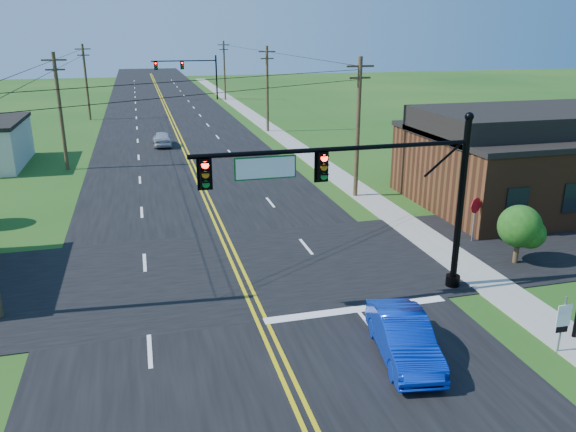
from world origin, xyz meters
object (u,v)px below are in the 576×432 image
object	(u,v)px
stop_sign	(475,210)
blue_car	(404,338)
route_sign	(563,321)
signal_mast_main	(360,187)
signal_mast_far	(188,70)

from	to	relation	value
stop_sign	blue_car	bearing A→B (deg)	-155.82
blue_car	stop_sign	xyz separation A→B (m)	(8.39, 9.12, 0.99)
route_sign	stop_sign	bearing A→B (deg)	74.97
signal_mast_main	stop_sign	xyz separation A→B (m)	(8.28, 4.55, -3.01)
signal_mast_far	blue_car	bearing A→B (deg)	-90.16
blue_car	signal_mast_far	bearing A→B (deg)	99.30
signal_mast_far	stop_sign	size ratio (longest dim) A/B	4.54
blue_car	route_sign	size ratio (longest dim) A/B	2.13
signal_mast_far	route_sign	xyz separation A→B (m)	(5.07, -77.66, -3.30)
route_sign	stop_sign	world-z (taller)	stop_sign
blue_car	stop_sign	distance (m)	12.44
signal_mast_far	route_sign	size ratio (longest dim) A/B	5.15
signal_mast_main	signal_mast_far	xyz separation A→B (m)	(0.10, 72.00, -0.20)
signal_mast_far	route_sign	bearing A→B (deg)	-86.26
stop_sign	route_sign	bearing A→B (deg)	-130.15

